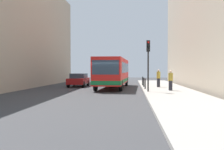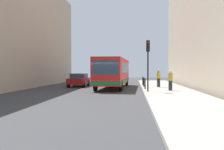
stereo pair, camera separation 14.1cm
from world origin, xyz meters
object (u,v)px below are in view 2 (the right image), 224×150
object	(u,v)px
bollard_mid	(144,82)
car_behind_bus	(116,77)
traffic_light	(148,56)
pedestrian_mid_sidewalk	(159,78)
bollard_far	(143,81)
bollard_near	(145,84)
pedestrian_near_signal	(170,80)
bus	(113,71)
car_beside_bus	(79,80)

from	to	relation	value
bollard_mid	car_behind_bus	bearing A→B (deg)	108.40
traffic_light	pedestrian_mid_sidewalk	xyz separation A→B (m)	(1.37, 5.41, -1.96)
bollard_far	pedestrian_mid_sidewalk	xyz separation A→B (m)	(1.47, -3.19, 0.42)
traffic_light	bollard_near	xyz separation A→B (m)	(-0.10, 2.78, -2.38)
traffic_light	pedestrian_near_signal	size ratio (longest dim) A/B	2.41
bus	car_beside_bus	size ratio (longest dim) A/B	2.52
bus	car_beside_bus	distance (m)	4.55
car_beside_bus	bollard_far	size ratio (longest dim) A/B	4.64
traffic_light	bollard_far	xyz separation A→B (m)	(-0.10, 8.60, -2.38)
traffic_light	bollard_far	world-z (taller)	traffic_light
pedestrian_mid_sidewalk	bollard_mid	bearing A→B (deg)	179.35
bollard_mid	pedestrian_mid_sidewalk	bearing A→B (deg)	-10.94
car_behind_bus	bollard_near	world-z (taller)	car_behind_bus
car_behind_bus	traffic_light	bearing A→B (deg)	99.64
car_behind_bus	pedestrian_near_signal	world-z (taller)	pedestrian_near_signal
bollard_near	bollard_far	distance (m)	5.81
bollard_mid	bollard_near	bearing A→B (deg)	-90.00
pedestrian_near_signal	bollard_near	bearing A→B (deg)	-93.90
bollard_far	bus	bearing A→B (deg)	-139.38
car_beside_bus	bollard_far	world-z (taller)	car_beside_bus
car_beside_bus	bollard_far	xyz separation A→B (m)	(7.20, 0.86, -0.16)
car_beside_bus	car_behind_bus	distance (m)	9.67
pedestrian_near_signal	traffic_light	bearing A→B (deg)	-24.64
bollard_far	car_behind_bus	bearing A→B (deg)	114.29
car_beside_bus	traffic_light	distance (m)	10.87
bollard_near	bollard_far	world-z (taller)	same
bollard_near	bus	bearing A→B (deg)	135.28
bollard_near	bollard_mid	distance (m)	2.91
bollard_near	bollard_far	bearing A→B (deg)	90.00
car_beside_bus	pedestrian_mid_sidewalk	distance (m)	8.98
bollard_far	pedestrian_mid_sidewalk	world-z (taller)	pedestrian_mid_sidewalk
bus	traffic_light	world-z (taller)	traffic_light
car_beside_bus	pedestrian_mid_sidewalk	world-z (taller)	pedestrian_mid_sidewalk
bollard_near	car_beside_bus	bearing A→B (deg)	145.45
bollard_near	bollard_far	size ratio (longest dim) A/B	1.00
car_beside_bus	pedestrian_near_signal	world-z (taller)	pedestrian_near_signal
bollard_mid	pedestrian_mid_sidewalk	xyz separation A→B (m)	(1.47, -0.28, 0.42)
pedestrian_near_signal	bollard_mid	bearing A→B (deg)	-121.65
car_behind_bus	bollard_mid	bearing A→B (deg)	105.33
bus	bollard_mid	bearing A→B (deg)	178.63
bus	bollard_near	distance (m)	4.56
bollard_mid	pedestrian_near_signal	size ratio (longest dim) A/B	0.56
car_beside_bus	car_behind_bus	world-z (taller)	same
pedestrian_mid_sidewalk	bollard_near	bearing A→B (deg)	-108.94
traffic_light	car_beside_bus	bearing A→B (deg)	133.31
car_beside_bus	traffic_light	world-z (taller)	traffic_light
bus	bollard_near	world-z (taller)	bus
bollard_near	pedestrian_mid_sidewalk	xyz separation A→B (m)	(1.47, 2.62, 0.42)
pedestrian_near_signal	pedestrian_mid_sidewalk	world-z (taller)	pedestrian_mid_sidewalk
bus	car_beside_bus	bearing A→B (deg)	-22.02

